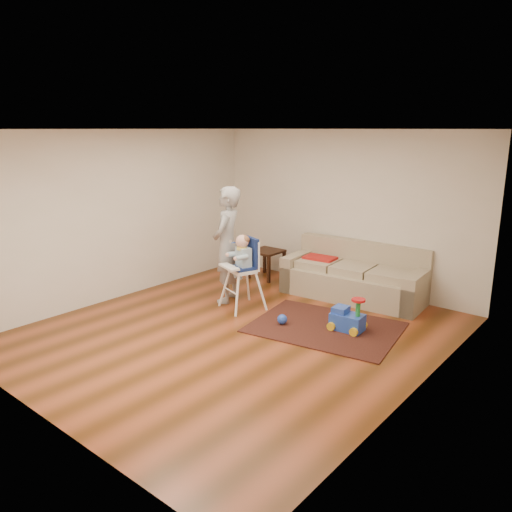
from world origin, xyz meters
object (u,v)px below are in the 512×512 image
Objects in this scene: side_table at (267,264)px; toy_ball at (282,319)px; ride_on_toy at (348,313)px; sofa at (354,272)px; high_chair at (243,273)px; adult at (227,245)px.

toy_ball is at bearing -46.14° from side_table.
side_table reaches higher than ride_on_toy.
sofa is 1.88m from high_chair.
side_table is at bearing 133.86° from toy_ball.
sofa reaches higher than toy_ball.
side_table is 1.57m from adult.
side_table is 1.09× the size of ride_on_toy.
toy_ball is at bearing 54.18° from adult.
high_chair is (-1.07, -1.53, 0.12)m from sofa.
adult reaches higher than high_chair.
side_table is at bearing 176.00° from sofa.
high_chair is at bearing 169.15° from toy_ball.
toy_ball is 1.02m from high_chair.
sofa is 2.01× the size of high_chair.
side_table is at bearing 168.83° from adult.
high_chair is at bearing -64.34° from side_table.
high_chair is at bearing 50.98° from adult.
sofa reaches higher than ride_on_toy.
sofa is 4.47× the size of side_table.
side_table is 2.34m from toy_ball.
sofa is 1.28× the size of adult.
side_table is 2.74m from ride_on_toy.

